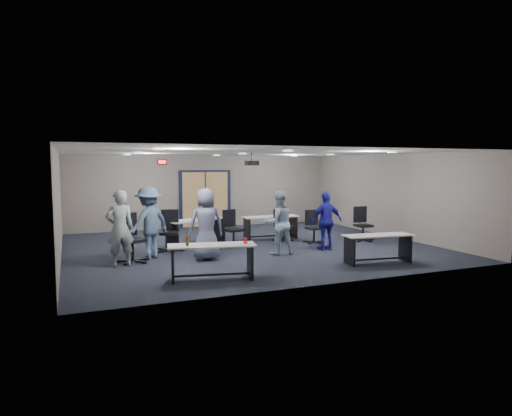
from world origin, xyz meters
name	(u,v)px	position (x,y,z in m)	size (l,w,h in m)	color
floor	(249,246)	(0.00, 0.00, 0.00)	(10.00, 10.00, 0.00)	black
back_wall	(205,191)	(0.00, 4.50, 1.35)	(10.00, 0.04, 2.70)	slate
front_wall	(333,216)	(0.00, -4.50, 1.35)	(10.00, 0.04, 2.70)	slate
left_wall	(59,206)	(-5.00, 0.00, 1.35)	(0.04, 9.00, 2.70)	slate
right_wall	(390,195)	(5.00, 0.00, 1.35)	(0.04, 9.00, 2.70)	slate
ceiling	(249,152)	(0.00, 0.00, 2.70)	(10.00, 9.00, 0.04)	white
double_door	(205,199)	(0.00, 4.46, 1.05)	(2.00, 0.07, 2.20)	black
exit_sign	(162,162)	(-1.60, 4.44, 2.45)	(0.32, 0.07, 0.18)	black
ceiling_projector	(252,163)	(0.30, 0.50, 2.40)	(0.35, 0.32, 0.37)	black
ceiling_can_lights	(245,154)	(0.00, 0.25, 2.67)	(6.24, 5.74, 0.02)	white
table_front_left	(212,255)	(-2.10, -3.25, 0.50)	(1.87, 0.94, 0.99)	beige
table_front_right	(378,244)	(2.05, -3.25, 0.47)	(1.74, 0.76, 0.68)	beige
table_back_left	(196,228)	(-1.36, 0.73, 0.53)	(2.00, 1.33, 0.77)	beige
table_back_right	(271,223)	(1.14, 0.99, 0.50)	(1.81, 0.66, 0.73)	beige
chair_back_a	(169,231)	(-2.28, 0.08, 0.56)	(0.71, 0.71, 1.13)	black
chair_back_b	(234,228)	(-0.41, 0.14, 0.53)	(0.66, 0.66, 1.06)	black
chair_back_c	(283,225)	(1.36, 0.52, 0.49)	(0.62, 0.62, 0.98)	black
chair_back_d	(314,227)	(2.02, -0.23, 0.49)	(0.62, 0.62, 0.99)	black
chair_loose_left	(132,238)	(-3.39, -0.98, 0.59)	(0.75, 0.75, 1.19)	black
chair_loose_right	(363,224)	(3.60, -0.49, 0.53)	(0.66, 0.66, 1.06)	black
person_gray	(120,228)	(-3.70, -1.25, 0.89)	(0.65, 0.42, 1.77)	#8C9699
person_plaid	(206,224)	(-1.66, -1.34, 0.89)	(0.87, 0.57, 1.79)	slate
person_lightblue	(279,223)	(0.30, -1.38, 0.83)	(0.81, 0.63, 1.67)	#9AB4CC
person_navy	(326,221)	(1.79, -1.31, 0.80)	(0.94, 0.39, 1.61)	#1C1A92
person_back	(149,222)	(-2.93, -0.58, 0.91)	(1.17, 0.67, 1.81)	#455E7D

